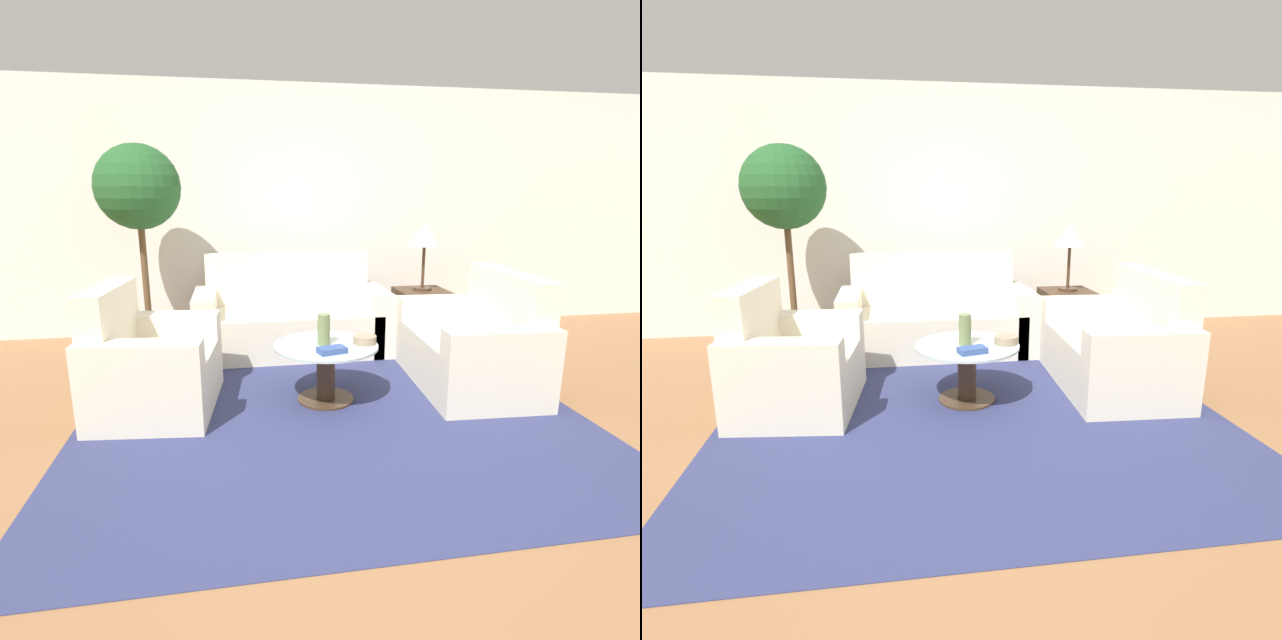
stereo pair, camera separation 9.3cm
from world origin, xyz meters
TOP-DOWN VIEW (x-y plane):
  - ground_plane at (0.00, 0.00)m, footprint 14.00×14.00m
  - wall_back at (0.00, 2.78)m, footprint 10.00×0.06m
  - rug at (-0.03, 0.65)m, footprint 3.38×3.45m
  - sofa_main at (-0.14, 1.96)m, footprint 1.81×0.84m
  - armchair at (-1.29, 0.72)m, footprint 0.87×1.05m
  - loveseat at (1.21, 0.79)m, footprint 0.87×1.37m
  - coffee_table at (-0.03, 0.65)m, footprint 0.76×0.76m
  - side_table at (1.14, 1.83)m, footprint 0.48×0.48m
  - table_lamp at (1.14, 1.83)m, footprint 0.32×0.32m
  - potted_plant at (-1.48, 2.07)m, footprint 0.75×0.75m
  - vase at (-0.04, 0.65)m, footprint 0.09×0.09m
  - bowl at (0.25, 0.63)m, footprint 0.17×0.17m
  - book_stack at (-0.02, 0.44)m, footprint 0.21×0.15m

SIDE VIEW (x-z plane):
  - ground_plane at x=0.00m, z-range 0.00..0.00m
  - rug at x=-0.03m, z-range 0.00..0.01m
  - coffee_table at x=-0.03m, z-range 0.06..0.49m
  - side_table at x=1.14m, z-range 0.00..0.57m
  - armchair at x=-1.29m, z-range -0.15..0.73m
  - loveseat at x=1.21m, z-range -0.16..0.74m
  - sofa_main at x=-0.14m, z-range -0.17..0.75m
  - book_stack at x=-0.02m, z-range 0.43..0.47m
  - bowl at x=0.25m, z-range 0.43..0.49m
  - vase at x=-0.04m, z-range 0.43..0.65m
  - table_lamp at x=1.14m, z-range 0.77..1.40m
  - wall_back at x=0.00m, z-range 0.00..2.60m
  - potted_plant at x=-1.48m, z-range 0.45..2.37m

